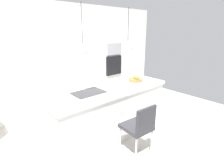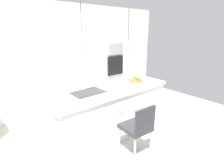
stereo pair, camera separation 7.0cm
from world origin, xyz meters
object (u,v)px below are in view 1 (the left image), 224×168
object	(u,v)px
fruit_bowl	(135,79)
oven	(114,66)
chair_near	(139,126)
microwave	(114,49)

from	to	relation	value
fruit_bowl	oven	distance (m)	1.81
oven	chair_near	xyz separation A→B (m)	(-1.55, -2.40, -0.44)
fruit_bowl	chair_near	size ratio (longest dim) A/B	0.33
oven	microwave	bearing A→B (deg)	0.00
chair_near	microwave	bearing A→B (deg)	57.15
fruit_bowl	oven	size ratio (longest dim) A/B	0.51
fruit_bowl	oven	xyz separation A→B (m)	(0.81, 1.62, -0.05)
fruit_bowl	chair_near	bearing A→B (deg)	-133.72
microwave	chair_near	bearing A→B (deg)	-122.85
fruit_bowl	chair_near	xyz separation A→B (m)	(-0.74, -0.78, -0.48)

